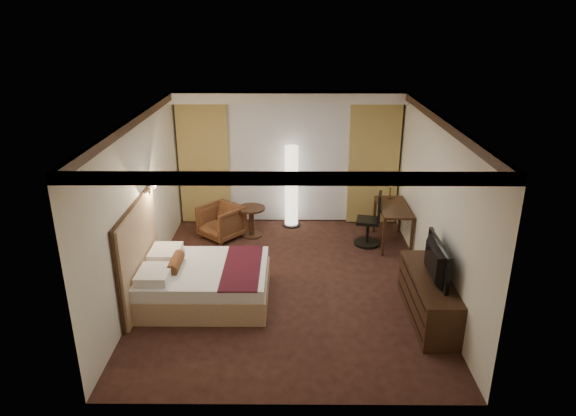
{
  "coord_description": "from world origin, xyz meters",
  "views": [
    {
      "loc": [
        0.05,
        -7.32,
        4.11
      ],
      "look_at": [
        0.0,
        0.4,
        1.15
      ],
      "focal_mm": 32.0,
      "sensor_mm": 36.0,
      "label": 1
    }
  ],
  "objects_px": {
    "side_table": "(252,222)",
    "office_chair": "(368,219)",
    "bed": "(205,283)",
    "television": "(431,258)",
    "floor_lamp": "(291,187)",
    "desk": "(392,225)",
    "dresser": "(428,297)",
    "armchair": "(221,220)"
  },
  "relations": [
    {
      "from": "floor_lamp",
      "to": "television",
      "type": "xyz_separation_m",
      "value": [
        1.91,
        -3.39,
        0.11
      ]
    },
    {
      "from": "floor_lamp",
      "to": "office_chair",
      "type": "height_order",
      "value": "floor_lamp"
    },
    {
      "from": "bed",
      "to": "office_chair",
      "type": "relative_size",
      "value": 1.83
    },
    {
      "from": "armchair",
      "to": "dresser",
      "type": "distance_m",
      "value": 4.31
    },
    {
      "from": "television",
      "to": "side_table",
      "type": "bearing_deg",
      "value": 43.63
    },
    {
      "from": "side_table",
      "to": "television",
      "type": "distance_m",
      "value": 3.98
    },
    {
      "from": "armchair",
      "to": "dresser",
      "type": "xyz_separation_m",
      "value": [
        3.3,
        -2.77,
        -0.03
      ]
    },
    {
      "from": "desk",
      "to": "television",
      "type": "distance_m",
      "value": 2.6
    },
    {
      "from": "office_chair",
      "to": "armchair",
      "type": "bearing_deg",
      "value": -174.38
    },
    {
      "from": "office_chair",
      "to": "television",
      "type": "height_order",
      "value": "office_chair"
    },
    {
      "from": "side_table",
      "to": "desk",
      "type": "bearing_deg",
      "value": -6.98
    },
    {
      "from": "side_table",
      "to": "office_chair",
      "type": "bearing_deg",
      "value": -9.7
    },
    {
      "from": "floor_lamp",
      "to": "desk",
      "type": "height_order",
      "value": "floor_lamp"
    },
    {
      "from": "television",
      "to": "desk",
      "type": "bearing_deg",
      "value": 0.82
    },
    {
      "from": "dresser",
      "to": "television",
      "type": "distance_m",
      "value": 0.63
    },
    {
      "from": "bed",
      "to": "desk",
      "type": "bearing_deg",
      "value": 32.76
    },
    {
      "from": "side_table",
      "to": "dresser",
      "type": "bearing_deg",
      "value": -46.42
    },
    {
      "from": "desk",
      "to": "dresser",
      "type": "relative_size",
      "value": 0.69
    },
    {
      "from": "side_table",
      "to": "television",
      "type": "xyz_separation_m",
      "value": [
        2.69,
        -2.86,
        0.66
      ]
    },
    {
      "from": "bed",
      "to": "desk",
      "type": "xyz_separation_m",
      "value": [
        3.2,
        2.06,
        0.1
      ]
    },
    {
      "from": "bed",
      "to": "television",
      "type": "bearing_deg",
      "value": -8.39
    },
    {
      "from": "bed",
      "to": "desk",
      "type": "height_order",
      "value": "desk"
    },
    {
      "from": "desk",
      "to": "television",
      "type": "bearing_deg",
      "value": -89.55
    },
    {
      "from": "television",
      "to": "armchair",
      "type": "bearing_deg",
      "value": 50.07
    },
    {
      "from": "bed",
      "to": "office_chair",
      "type": "height_order",
      "value": "office_chair"
    },
    {
      "from": "armchair",
      "to": "floor_lamp",
      "type": "distance_m",
      "value": 1.56
    },
    {
      "from": "floor_lamp",
      "to": "television",
      "type": "distance_m",
      "value": 3.89
    },
    {
      "from": "armchair",
      "to": "side_table",
      "type": "distance_m",
      "value": 0.59
    },
    {
      "from": "floor_lamp",
      "to": "desk",
      "type": "xyz_separation_m",
      "value": [
        1.89,
        -0.86,
        -0.47
      ]
    },
    {
      "from": "office_chair",
      "to": "side_table",
      "type": "bearing_deg",
      "value": -178.08
    },
    {
      "from": "bed",
      "to": "armchair",
      "type": "height_order",
      "value": "armchair"
    },
    {
      "from": "bed",
      "to": "floor_lamp",
      "type": "bearing_deg",
      "value": 65.92
    },
    {
      "from": "bed",
      "to": "floor_lamp",
      "type": "distance_m",
      "value": 3.24
    },
    {
      "from": "armchair",
      "to": "television",
      "type": "bearing_deg",
      "value": 0.9
    },
    {
      "from": "dresser",
      "to": "television",
      "type": "relative_size",
      "value": 1.64
    },
    {
      "from": "office_chair",
      "to": "bed",
      "type": "bearing_deg",
      "value": -132.06
    },
    {
      "from": "armchair",
      "to": "side_table",
      "type": "xyz_separation_m",
      "value": [
        0.58,
        0.08,
        -0.06
      ]
    },
    {
      "from": "dresser",
      "to": "side_table",
      "type": "bearing_deg",
      "value": 133.58
    },
    {
      "from": "bed",
      "to": "floor_lamp",
      "type": "height_order",
      "value": "floor_lamp"
    },
    {
      "from": "armchair",
      "to": "television",
      "type": "distance_m",
      "value": 4.33
    },
    {
      "from": "bed",
      "to": "side_table",
      "type": "xyz_separation_m",
      "value": [
        0.53,
        2.38,
        0.02
      ]
    },
    {
      "from": "armchair",
      "to": "dresser",
      "type": "height_order",
      "value": "armchair"
    }
  ]
}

